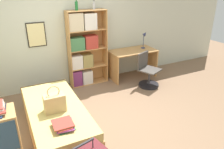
{
  "coord_description": "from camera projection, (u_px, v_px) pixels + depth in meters",
  "views": [
    {
      "loc": [
        -1.34,
        -3.35,
        2.46
      ],
      "look_at": [
        0.44,
        0.21,
        0.75
      ],
      "focal_mm": 35.0,
      "sensor_mm": 36.0,
      "label": 1
    }
  ],
  "objects": [
    {
      "name": "bed",
      "position": [
        56.0,
        117.0,
        3.88
      ],
      "size": [
        0.93,
        2.1,
        0.46
      ],
      "color": "tan",
      "rests_on": "ground_plane"
    },
    {
      "name": "handbag",
      "position": [
        55.0,
        103.0,
        3.59
      ],
      "size": [
        0.34,
        0.21,
        0.46
      ],
      "color": "tan",
      "rests_on": "bed"
    },
    {
      "name": "bottle_brown",
      "position": [
        94.0,
        6.0,
        5.08
      ],
      "size": [
        0.07,
        0.07,
        0.2
      ],
      "color": "#B7BCC1",
      "rests_on": "bookcase"
    },
    {
      "name": "bookcase",
      "position": [
        83.0,
        48.0,
        5.31
      ],
      "size": [
        0.95,
        0.31,
        1.85
      ],
      "color": "tan",
      "rests_on": "ground_plane"
    },
    {
      "name": "wall_back",
      "position": [
        66.0,
        34.0,
        5.21
      ],
      "size": [
        10.0,
        0.09,
        2.6
      ],
      "color": "beige",
      "rests_on": "ground_plane"
    },
    {
      "name": "bottle_green",
      "position": [
        76.0,
        5.0,
        4.87
      ],
      "size": [
        0.07,
        0.07,
        0.27
      ],
      "color": "#1E6B2D",
      "rests_on": "bookcase"
    },
    {
      "name": "desk",
      "position": [
        133.0,
        59.0,
        5.88
      ],
      "size": [
        1.24,
        0.66,
        0.76
      ],
      "color": "tan",
      "rests_on": "ground_plane"
    },
    {
      "name": "desk_chair",
      "position": [
        148.0,
        76.0,
        5.48
      ],
      "size": [
        0.61,
        0.61,
        0.85
      ],
      "color": "black",
      "rests_on": "ground_plane"
    },
    {
      "name": "desk_lamp",
      "position": [
        145.0,
        37.0,
        5.86
      ],
      "size": [
        0.16,
        0.12,
        0.46
      ],
      "color": "navy",
      "rests_on": "desk"
    },
    {
      "name": "book_stack_on_bed",
      "position": [
        64.0,
        125.0,
        3.22
      ],
      "size": [
        0.33,
        0.39,
        0.08
      ],
      "color": "#427A4C",
      "rests_on": "bed"
    },
    {
      "name": "ground_plane",
      "position": [
        97.0,
        117.0,
        4.28
      ],
      "size": [
        14.0,
        14.0,
        0.0
      ],
      "primitive_type": "plane",
      "color": "#84664C"
    }
  ]
}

